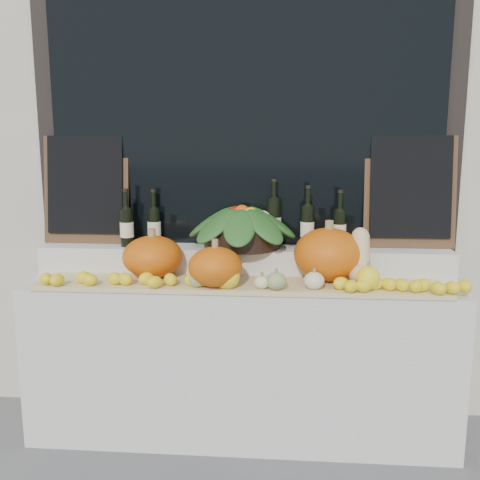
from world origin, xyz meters
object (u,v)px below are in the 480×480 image
(wine_bottle_tall, at_px, (274,222))
(pumpkin_left, at_px, (153,257))
(butternut_squash, at_px, (361,260))
(produce_bowl, at_px, (242,226))
(pumpkin_right, at_px, (328,254))

(wine_bottle_tall, bearing_deg, pumpkin_left, -160.37)
(butternut_squash, relative_size, produce_bowl, 0.44)
(pumpkin_right, relative_size, butternut_squash, 1.27)
(butternut_squash, xyz_separation_m, wine_bottle_tall, (-0.45, 0.28, 0.15))
(produce_bowl, distance_m, wine_bottle_tall, 0.18)
(pumpkin_right, distance_m, produce_bowl, 0.51)
(produce_bowl, bearing_deg, wine_bottle_tall, 14.75)
(wine_bottle_tall, bearing_deg, pumpkin_right, -37.42)
(pumpkin_right, bearing_deg, produce_bowl, 159.32)
(pumpkin_left, xyz_separation_m, wine_bottle_tall, (0.64, 0.23, 0.16))
(pumpkin_left, distance_m, wine_bottle_tall, 0.70)
(pumpkin_right, height_order, butternut_squash, butternut_squash)
(pumpkin_right, bearing_deg, butternut_squash, -21.23)
(produce_bowl, relative_size, wine_bottle_tall, 1.70)
(butternut_squash, height_order, produce_bowl, produce_bowl)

